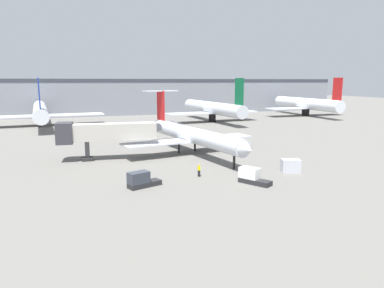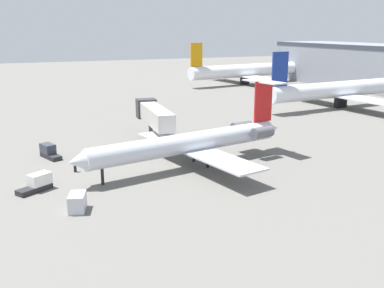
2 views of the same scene
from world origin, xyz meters
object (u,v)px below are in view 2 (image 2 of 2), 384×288
(cargo_container_uld, at_px, (77,202))
(parked_airliner_west_end, at_px, (244,71))
(ground_crew_marshaller, at_px, (75,165))
(baggage_tug_trailing, at_px, (37,183))
(parked_airliner_west_mid, at_px, (341,90))
(regional_jet, at_px, (194,141))
(baggage_tug_lead, at_px, (49,152))
(jet_bridge, at_px, (153,114))

(cargo_container_uld, bearing_deg, parked_airliner_west_end, 141.31)
(ground_crew_marshaller, height_order, cargo_container_uld, cargo_container_uld)
(baggage_tug_trailing, height_order, parked_airliner_west_end, parked_airliner_west_end)
(baggage_tug_trailing, relative_size, parked_airliner_west_end, 0.10)
(parked_airliner_west_end, relative_size, parked_airliner_west_mid, 1.01)
(ground_crew_marshaller, distance_m, parked_airliner_west_mid, 67.83)
(regional_jet, distance_m, parked_airliner_west_mid, 55.76)
(baggage_tug_lead, relative_size, cargo_container_uld, 1.49)
(jet_bridge, relative_size, parked_airliner_west_end, 0.37)
(parked_airliner_west_end, xyz_separation_m, parked_airliner_west_mid, (46.49, -1.53, -0.23))
(regional_jet, height_order, baggage_tug_lead, regional_jet)
(jet_bridge, height_order, cargo_container_uld, jet_bridge)
(baggage_tug_trailing, bearing_deg, ground_crew_marshaller, 136.00)
(cargo_container_uld, height_order, parked_airliner_west_mid, parked_airliner_west_mid)
(ground_crew_marshaller, relative_size, cargo_container_uld, 0.59)
(jet_bridge, height_order, parked_airliner_west_mid, parked_airliner_west_mid)
(cargo_container_uld, bearing_deg, baggage_tug_lead, -178.47)
(jet_bridge, xyz_separation_m, parked_airliner_west_end, (-59.27, 50.62, -0.01))
(cargo_container_uld, bearing_deg, ground_crew_marshaller, 172.15)
(baggage_tug_trailing, bearing_deg, parked_airliner_west_mid, 113.11)
(jet_bridge, distance_m, baggage_tug_trailing, 25.44)
(baggage_tug_lead, xyz_separation_m, parked_airliner_west_end, (-62.54, 67.17, 3.50))
(jet_bridge, relative_size, cargo_container_uld, 5.41)
(regional_jet, bearing_deg, baggage_tug_lead, -123.91)
(jet_bridge, relative_size, baggage_tug_lead, 3.62)
(baggage_tug_lead, distance_m, cargo_container_uld, 20.66)
(ground_crew_marshaller, height_order, parked_airliner_west_end, parked_airliner_west_end)
(regional_jet, xyz_separation_m, jet_bridge, (-14.85, -0.66, 0.99))
(regional_jet, bearing_deg, parked_airliner_west_end, 146.02)
(baggage_tug_trailing, bearing_deg, cargo_container_uld, 22.68)
(regional_jet, height_order, parked_airliner_west_mid, parked_airliner_west_mid)
(cargo_container_uld, bearing_deg, regional_jet, 118.58)
(jet_bridge, xyz_separation_m, ground_crew_marshaller, (11.26, -14.26, -3.49))
(regional_jet, distance_m, baggage_tug_trailing, 20.05)
(baggage_tug_lead, relative_size, parked_airliner_west_end, 0.10)
(baggage_tug_trailing, height_order, parked_airliner_west_mid, parked_airliner_west_mid)
(ground_crew_marshaller, bearing_deg, regional_jet, 76.46)
(parked_airliner_west_end, height_order, parked_airliner_west_mid, parked_airliner_west_end)
(ground_crew_marshaller, xyz_separation_m, baggage_tug_trailing, (5.09, -4.91, -0.02))
(jet_bridge, relative_size, ground_crew_marshaller, 9.09)
(ground_crew_marshaller, relative_size, baggage_tug_lead, 0.40)
(regional_jet, xyz_separation_m, baggage_tug_trailing, (1.50, -19.83, -2.52))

